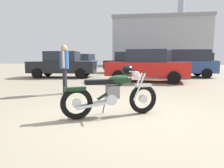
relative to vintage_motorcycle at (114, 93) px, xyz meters
name	(u,v)px	position (x,y,z in m)	size (l,w,h in m)	color
ground_plane	(123,115)	(0.18, 0.06, -0.49)	(80.00, 80.00, 0.00)	gray
vintage_motorcycle	(114,93)	(0.00, 0.00, 0.00)	(1.86, 1.19, 1.07)	black
bystander	(64,64)	(-2.17, 2.16, 0.53)	(0.30, 0.45, 1.66)	black
silver_sedan_mid	(147,66)	(0.40, 6.55, 0.34)	(4.29, 2.11, 1.67)	black
white_estate_far	(63,64)	(-5.06, 7.76, 0.34)	(4.41, 2.41, 1.67)	black
pale_sedan_back	(189,62)	(3.84, 15.33, 0.45)	(4.90, 2.47, 1.74)	black
blue_hatchback_right	(185,63)	(2.73, 9.69, 0.43)	(4.09, 2.23, 1.78)	black
red_hatchback_near	(129,62)	(-1.42, 12.75, 0.43)	(4.00, 2.03, 1.78)	black
dark_sedan_left	(77,61)	(-7.94, 16.86, 0.45)	(4.90, 2.47, 1.74)	black
industrial_building	(158,43)	(1.19, 34.42, 3.73)	(17.07, 13.23, 16.11)	#9EA0A8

